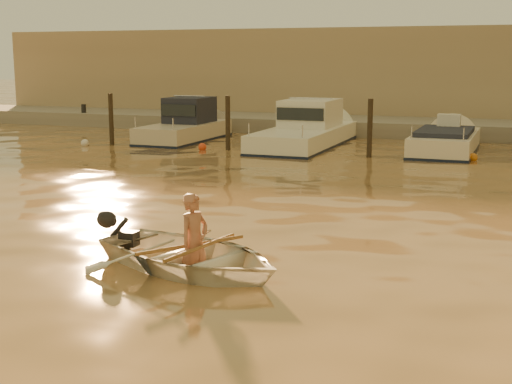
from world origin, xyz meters
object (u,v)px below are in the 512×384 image
at_px(moored_boat_3, 445,146).
at_px(waterfront_building, 429,77).
at_px(dinghy, 190,255).
at_px(person, 194,242).
at_px(moored_boat_2, 305,130).
at_px(moored_boat_1, 184,125).

distance_m(moored_boat_3, waterfront_building, 11.41).
height_order(dinghy, person, person).
distance_m(person, waterfront_building, 27.51).
bearing_deg(moored_boat_3, moored_boat_2, 180.00).
distance_m(moored_boat_1, waterfront_building, 13.95).
relative_size(moored_boat_1, moored_boat_3, 1.02).
xyz_separation_m(moored_boat_2, moored_boat_3, (5.30, 0.00, -0.40)).
bearing_deg(moored_boat_3, person, -97.39).
bearing_deg(waterfront_building, moored_boat_2, -106.17).
bearing_deg(moored_boat_2, moored_boat_3, 0.00).
height_order(dinghy, moored_boat_2, moored_boat_2).
height_order(moored_boat_2, moored_boat_3, moored_boat_2).
bearing_deg(waterfront_building, moored_boat_1, -127.37).
distance_m(moored_boat_1, moored_boat_2, 5.21).
relative_size(moored_boat_2, waterfront_building, 0.18).
xyz_separation_m(person, moored_boat_3, (2.13, 16.44, -0.26)).
distance_m(person, moored_boat_1, 18.45).
height_order(moored_boat_1, moored_boat_2, same).
xyz_separation_m(moored_boat_1, moored_boat_3, (10.51, 0.00, -0.40)).
height_order(person, moored_boat_1, moored_boat_1).
bearing_deg(moored_boat_1, waterfront_building, 52.63).
xyz_separation_m(moored_boat_1, waterfront_building, (8.40, 11.00, 1.77)).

